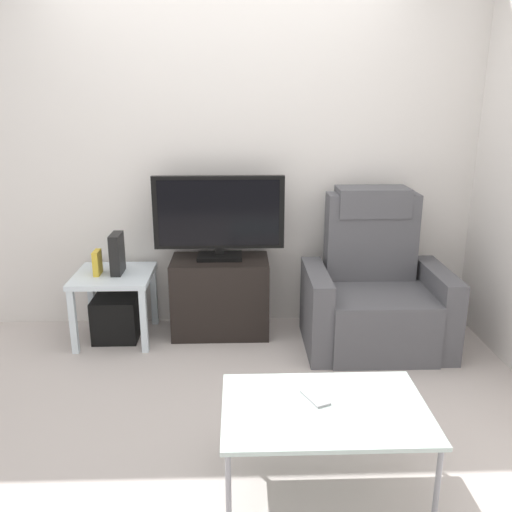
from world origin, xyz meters
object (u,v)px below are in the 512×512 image
at_px(book_upright, 97,263).
at_px(game_console, 117,254).
at_px(recliner_armchair, 374,293).
at_px(cell_phone, 315,397).
at_px(side_table, 114,284).
at_px(television, 219,216).
at_px(coffee_table, 325,412).
at_px(tv_stand, 220,296).
at_px(subwoofer_box, 117,317).

bearing_deg(book_upright, game_console, 12.53).
bearing_deg(recliner_armchair, cell_phone, -125.53).
bearing_deg(cell_phone, book_upright, 106.99).
bearing_deg(side_table, recliner_armchair, -4.07).
xyz_separation_m(television, coffee_table, (0.51, -1.69, -0.51)).
xyz_separation_m(game_console, cell_phone, (1.19, -1.54, -0.23)).
distance_m(game_console, coffee_table, 2.04).
relative_size(side_table, coffee_table, 0.60).
distance_m(recliner_armchair, game_console, 1.83).
bearing_deg(television, tv_stand, -90.00).
xyz_separation_m(recliner_armchair, game_console, (-1.80, 0.14, 0.26)).
height_order(television, cell_phone, television).
xyz_separation_m(coffee_table, cell_phone, (-0.03, 0.07, 0.03)).
distance_m(book_upright, game_console, 0.15).
distance_m(tv_stand, game_console, 0.80).
relative_size(television, subwoofer_box, 2.95).
bearing_deg(television, side_table, -173.06).
relative_size(book_upright, game_console, 0.60).
relative_size(tv_stand, game_console, 2.46).
xyz_separation_m(tv_stand, subwoofer_box, (-0.75, -0.07, -0.13)).
bearing_deg(game_console, book_upright, -167.47).
relative_size(game_console, cell_phone, 1.90).
relative_size(side_table, subwoofer_box, 1.72).
xyz_separation_m(game_console, coffee_table, (1.22, -1.61, -0.26)).
distance_m(recliner_armchair, coffee_table, 1.58).
xyz_separation_m(side_table, coffee_table, (1.26, -1.60, -0.04)).
bearing_deg(coffee_table, game_console, 127.30).
height_order(television, recliner_armchair, television).
xyz_separation_m(subwoofer_box, game_console, (0.04, 0.01, 0.48)).
distance_m(tv_stand, book_upright, 0.91).
distance_m(television, recliner_armchair, 1.22).
relative_size(side_table, book_upright, 3.14).
bearing_deg(cell_phone, subwoofer_box, 104.40).
distance_m(recliner_armchair, cell_phone, 1.53).
relative_size(tv_stand, side_table, 1.30).
distance_m(television, side_table, 0.89).
xyz_separation_m(tv_stand, side_table, (-0.75, -0.07, 0.13)).
height_order(tv_stand, subwoofer_box, tv_stand).
bearing_deg(coffee_table, tv_stand, 106.93).
bearing_deg(tv_stand, subwoofer_box, -174.49).
distance_m(television, coffee_table, 1.83).
bearing_deg(television, book_upright, -172.55).
height_order(recliner_armchair, side_table, recliner_armchair).
relative_size(subwoofer_box, book_upright, 1.82).
relative_size(recliner_armchair, book_upright, 6.28).
bearing_deg(cell_phone, recliner_armchair, 41.95).
xyz_separation_m(tv_stand, recliner_armchair, (1.09, -0.20, 0.09)).
relative_size(television, book_upright, 5.38).
relative_size(recliner_armchair, side_table, 2.00).
bearing_deg(side_table, coffee_table, -51.74).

